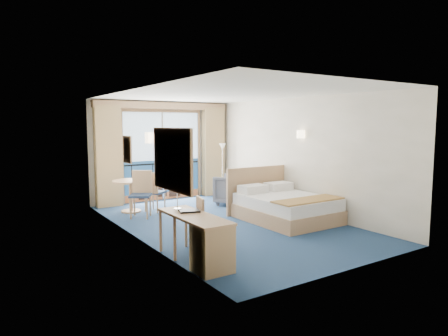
# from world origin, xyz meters

# --- Properties ---
(floor) EXTENTS (6.50, 6.50, 0.00)m
(floor) POSITION_xyz_m (0.00, 0.00, 0.00)
(floor) COLOR navy
(floor) RESTS_ON ground
(room_walls) EXTENTS (4.04, 6.54, 2.72)m
(room_walls) POSITION_xyz_m (0.00, 0.00, 1.78)
(room_walls) COLOR beige
(room_walls) RESTS_ON ground
(balcony_door) EXTENTS (2.36, 0.03, 2.52)m
(balcony_door) POSITION_xyz_m (-0.01, 3.22, 1.14)
(balcony_door) COLOR navy
(balcony_door) RESTS_ON room_walls
(curtain_left) EXTENTS (0.65, 0.22, 2.55)m
(curtain_left) POSITION_xyz_m (-1.55, 3.07, 1.28)
(curtain_left) COLOR tan
(curtain_left) RESTS_ON room_walls
(curtain_right) EXTENTS (0.65, 0.22, 2.55)m
(curtain_right) POSITION_xyz_m (1.55, 3.07, 1.28)
(curtain_right) COLOR tan
(curtain_right) RESTS_ON room_walls
(pelmet) EXTENTS (3.80, 0.25, 0.18)m
(pelmet) POSITION_xyz_m (0.00, 3.10, 2.58)
(pelmet) COLOR tan
(pelmet) RESTS_ON room_walls
(mirror) EXTENTS (0.05, 1.25, 0.95)m
(mirror) POSITION_xyz_m (-1.97, -1.50, 1.55)
(mirror) COLOR tan
(mirror) RESTS_ON room_walls
(wall_print) EXTENTS (0.04, 0.42, 0.52)m
(wall_print) POSITION_xyz_m (-1.97, 0.45, 1.60)
(wall_print) COLOR tan
(wall_print) RESTS_ON room_walls
(sconce_left) EXTENTS (0.18, 0.18, 0.18)m
(sconce_left) POSITION_xyz_m (-1.94, -0.60, 1.85)
(sconce_left) COLOR #FFE2B2
(sconce_left) RESTS_ON room_walls
(sconce_right) EXTENTS (0.18, 0.18, 0.18)m
(sconce_right) POSITION_xyz_m (1.94, -0.15, 1.85)
(sconce_right) COLOR #FFE2B2
(sconce_right) RESTS_ON room_walls
(bed) EXTENTS (1.73, 2.05, 1.08)m
(bed) POSITION_xyz_m (1.19, -0.46, 0.30)
(bed) COLOR tan
(bed) RESTS_ON ground
(nightstand) EXTENTS (0.42, 0.40, 0.55)m
(nightstand) POSITION_xyz_m (1.77, 0.91, 0.28)
(nightstand) COLOR tan
(nightstand) RESTS_ON ground
(phone) EXTENTS (0.20, 0.16, 0.09)m
(phone) POSITION_xyz_m (1.76, 0.95, 0.60)
(phone) COLOR beige
(phone) RESTS_ON nightstand
(armchair) EXTENTS (1.17, 1.18, 0.78)m
(armchair) POSITION_xyz_m (1.23, 1.56, 0.39)
(armchair) COLOR #424750
(armchair) RESTS_ON ground
(floor_lamp) EXTENTS (0.21, 0.21, 1.53)m
(floor_lamp) POSITION_xyz_m (1.64, 2.72, 1.16)
(floor_lamp) COLOR silver
(floor_lamp) RESTS_ON ground
(desk) EXTENTS (0.52, 1.53, 0.72)m
(desk) POSITION_xyz_m (-1.73, -2.13, 0.40)
(desk) COLOR tan
(desk) RESTS_ON ground
(desk_chair) EXTENTS (0.48, 0.47, 0.90)m
(desk_chair) POSITION_xyz_m (-1.31, -1.37, 0.51)
(desk_chair) COLOR #20304C
(desk_chair) RESTS_ON ground
(folder) EXTENTS (0.37, 0.32, 0.03)m
(folder) POSITION_xyz_m (-1.68, -1.48, 0.73)
(folder) COLOR black
(folder) RESTS_ON desk
(desk_lamp) EXTENTS (0.11, 0.11, 0.41)m
(desk_lamp) POSITION_xyz_m (-1.79, -1.29, 1.03)
(desk_lamp) COLOR silver
(desk_lamp) RESTS_ON desk
(round_table) EXTENTS (0.84, 0.84, 0.76)m
(round_table) POSITION_xyz_m (-1.32, 2.15, 0.58)
(round_table) COLOR tan
(round_table) RESTS_ON ground
(table_chair_a) EXTENTS (0.58, 0.58, 0.96)m
(table_chair_a) POSITION_xyz_m (-0.87, 1.86, 0.54)
(table_chair_a) COLOR #20304C
(table_chair_a) RESTS_ON ground
(table_chair_b) EXTENTS (0.62, 0.63, 1.04)m
(table_chair_b) POSITION_xyz_m (-1.29, 1.54, 0.59)
(table_chair_b) COLOR #20304C
(table_chair_b) RESTS_ON ground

